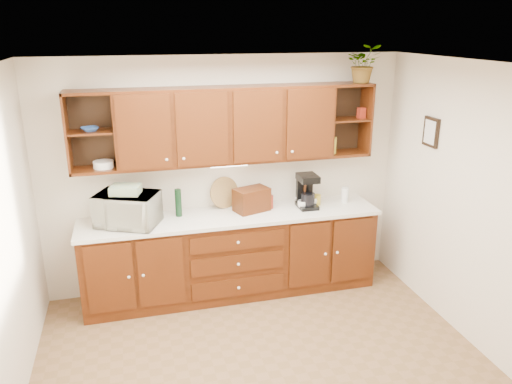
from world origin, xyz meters
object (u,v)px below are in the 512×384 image
bread_box (252,200)px  coffee_maker (307,191)px  microwave (127,209)px  potted_plant (364,64)px

bread_box → coffee_maker: (0.63, -0.03, 0.05)m
microwave → coffee_maker: coffee_maker is taller
microwave → coffee_maker: (1.95, 0.04, 0.01)m
bread_box → coffee_maker: 0.63m
microwave → bread_box: bearing=27.9°
microwave → coffee_maker: bearing=25.9°
bread_box → coffee_maker: size_ratio=0.96×
coffee_maker → bread_box: bearing=177.7°
bread_box → potted_plant: potted_plant is taller
microwave → bread_box: (1.32, 0.08, -0.04)m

